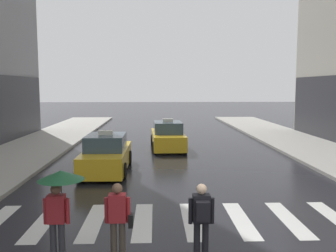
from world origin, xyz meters
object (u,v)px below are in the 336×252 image
taxi_second (168,137)px  pedestrian_with_handbag (118,216)px  taxi_lead (106,155)px  pedestrian_with_backpack (202,216)px  pedestrian_with_umbrella (59,190)px

taxi_second → pedestrian_with_handbag: bearing=-96.4°
taxi_lead → pedestrian_with_backpack: (3.09, -8.14, 0.25)m
pedestrian_with_umbrella → pedestrian_with_backpack: bearing=-2.4°
pedestrian_with_handbag → taxi_lead: bearing=99.4°
pedestrian_with_umbrella → pedestrian_with_handbag: 1.35m
pedestrian_with_backpack → pedestrian_with_handbag: 1.76m
taxi_lead → pedestrian_with_umbrella: size_ratio=2.35×
taxi_second → pedestrian_with_handbag: size_ratio=2.79×
taxi_lead → pedestrian_with_umbrella: pedestrian_with_umbrella is taller
taxi_second → pedestrian_with_backpack: size_ratio=2.79×
pedestrian_with_umbrella → pedestrian_with_handbag: (1.21, 0.01, -0.58)m
taxi_second → pedestrian_with_umbrella: (-2.74, -13.59, 0.79)m
pedestrian_with_umbrella → pedestrian_with_backpack: pedestrian_with_umbrella is taller
pedestrian_with_umbrella → pedestrian_with_handbag: pedestrian_with_umbrella is taller
pedestrian_with_umbrella → taxi_lead: bearing=90.8°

